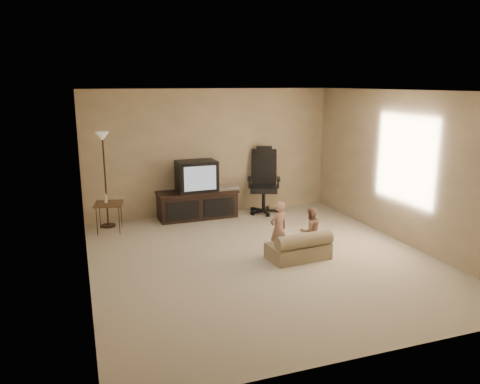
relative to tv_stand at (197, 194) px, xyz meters
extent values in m
plane|color=beige|center=(0.36, -2.49, -0.47)|extent=(5.50, 5.50, 0.00)
plane|color=silver|center=(0.36, -2.49, 2.03)|extent=(5.50, 5.50, 0.00)
plane|color=tan|center=(0.36, 0.26, 0.78)|extent=(5.00, 0.00, 5.00)
plane|color=tan|center=(0.36, -5.24, 0.78)|extent=(5.00, 0.00, 5.00)
plane|color=tan|center=(-2.14, -2.49, 0.78)|extent=(0.00, 5.50, 5.50)
plane|color=tan|center=(2.86, -2.49, 0.78)|extent=(0.00, 5.50, 5.50)
cube|color=black|center=(-0.01, 0.00, -0.23)|extent=(1.53, 0.57, 0.49)
cube|color=black|center=(-0.01, 0.00, 0.05)|extent=(1.58, 0.62, 0.04)
cube|color=black|center=(-0.36, -0.29, -0.22)|extent=(0.63, 0.04, 0.37)
cube|color=black|center=(0.36, -0.27, -0.22)|extent=(0.63, 0.04, 0.37)
cube|color=black|center=(-0.01, 0.02, 0.37)|extent=(0.77, 0.56, 0.60)
cube|color=silver|center=(0.00, -0.26, 0.37)|extent=(0.62, 0.02, 0.47)
cube|color=#ACACAE|center=(0.59, -0.04, 0.10)|extent=(0.44, 0.31, 0.07)
cylinder|color=black|center=(1.35, -0.14, -0.21)|extent=(0.07, 0.07, 0.43)
cube|color=black|center=(1.35, -0.14, 0.04)|extent=(0.70, 0.70, 0.10)
cube|color=black|center=(1.44, 0.10, 0.44)|extent=(0.55, 0.37, 0.75)
cube|color=black|center=(1.44, 0.10, 0.79)|extent=(0.34, 0.22, 0.17)
cube|color=black|center=(1.08, -0.03, 0.24)|extent=(0.18, 0.31, 0.04)
cube|color=black|center=(1.62, -0.25, 0.24)|extent=(0.18, 0.31, 0.04)
cube|color=brown|center=(-1.71, -0.35, 0.04)|extent=(0.56, 0.56, 0.03)
cylinder|color=black|center=(-1.93, -0.50, -0.22)|extent=(0.01, 0.01, 0.52)
cylinder|color=black|center=(-1.56, -0.57, -0.22)|extent=(0.01, 0.01, 0.52)
cylinder|color=black|center=(-1.86, -0.12, -0.22)|extent=(0.01, 0.01, 0.52)
cylinder|color=black|center=(-1.49, -0.19, -0.22)|extent=(0.01, 0.01, 0.52)
cylinder|color=beige|center=(-1.75, -0.30, 0.12)|extent=(0.07, 0.07, 0.13)
cone|color=beige|center=(-1.75, -0.30, 0.21)|extent=(0.05, 0.05, 0.05)
cylinder|color=black|center=(-1.72, -0.02, -0.46)|extent=(0.27, 0.27, 0.03)
cylinder|color=black|center=(-1.72, -0.02, 0.37)|extent=(0.03, 0.03, 1.66)
cone|color=beige|center=(-1.72, -0.02, 1.20)|extent=(0.23, 0.23, 0.16)
cube|color=tan|center=(0.89, -2.66, -0.35)|extent=(0.96, 0.58, 0.24)
cylinder|color=tan|center=(0.90, -2.82, -0.13)|extent=(0.91, 0.30, 0.22)
imported|color=tan|center=(0.64, -2.46, -0.04)|extent=(0.36, 0.30, 0.87)
imported|color=tan|center=(1.15, -2.54, -0.10)|extent=(0.38, 0.22, 0.75)
camera|label=1|loc=(-2.17, -8.68, 2.14)|focal=35.00mm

